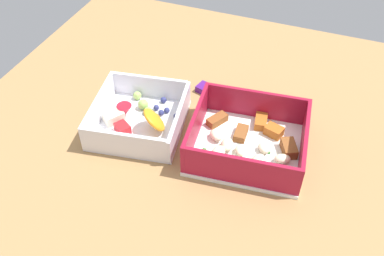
{
  "coord_description": "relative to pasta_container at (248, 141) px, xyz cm",
  "views": [
    {
      "loc": [
        17.03,
        -46.97,
        51.66
      ],
      "look_at": [
        -0.75,
        -0.34,
        4.0
      ],
      "focal_mm": 40.55,
      "sensor_mm": 36.0,
      "label": 1
    }
  ],
  "objects": [
    {
      "name": "fruit_bowl",
      "position": [
        -18.2,
        -0.94,
        -0.12
      ],
      "size": [
        16.54,
        17.05,
        5.12
      ],
      "rotation": [
        0.0,
        0.0,
        0.16
      ],
      "color": "white",
      "rests_on": "table_surface"
    },
    {
      "name": "table_surface",
      "position": [
        -8.32,
        -0.14,
        -2.79
      ],
      "size": [
        80.0,
        80.0,
        2.0
      ],
      "primitive_type": "cube",
      "color": "#9E7547",
      "rests_on": "ground"
    },
    {
      "name": "candy_bar",
      "position": [
        -9.02,
        10.83,
        -1.19
      ],
      "size": [
        7.39,
        4.17,
        1.2
      ],
      "primitive_type": "cube",
      "rotation": [
        0.0,
        0.0,
        -0.27
      ],
      "color": "#51197A",
      "rests_on": "table_surface"
    },
    {
      "name": "pasta_container",
      "position": [
        0.0,
        0.0,
        0.0
      ],
      "size": [
        18.83,
        17.34,
        5.8
      ],
      "rotation": [
        0.0,
        0.0,
        0.11
      ],
      "color": "white",
      "rests_on": "table_surface"
    }
  ]
}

